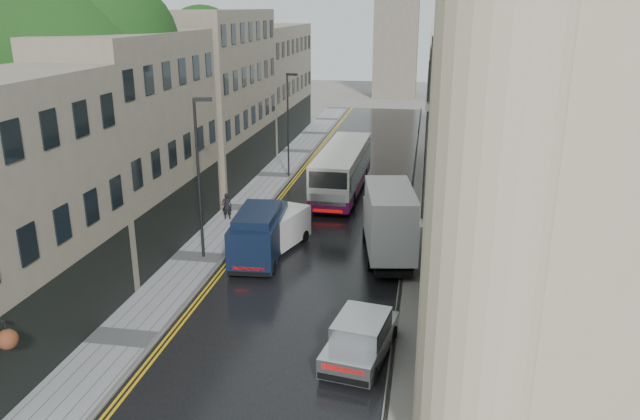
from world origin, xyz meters
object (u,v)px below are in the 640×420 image
(tree_far, at_px, (176,97))
(pedestrian, at_px, (227,206))
(silver_hatchback, at_px, (324,354))
(lamp_post_far, at_px, (288,126))
(tree_near, at_px, (71,118))
(cream_bus, at_px, (316,181))
(lamp_post_near, at_px, (199,181))
(white_van, at_px, (246,238))
(white_lorry, at_px, (371,233))
(navy_van, at_px, (231,246))

(tree_far, height_order, pedestrian, tree_far)
(silver_hatchback, height_order, lamp_post_far, lamp_post_far)
(tree_near, relative_size, cream_bus, 1.21)
(lamp_post_near, bearing_deg, pedestrian, 81.57)
(white_van, distance_m, pedestrian, 5.87)
(tree_near, xyz_separation_m, lamp_post_far, (7.75, 15.66, -3.02))
(cream_bus, xyz_separation_m, lamp_post_near, (-4.12, -9.95, 2.57))
(tree_near, height_order, lamp_post_far, tree_near)
(white_van, bearing_deg, white_lorry, 10.10)
(pedestrian, bearing_deg, navy_van, 104.06)
(white_lorry, relative_size, white_van, 1.65)
(white_lorry, bearing_deg, tree_far, 128.44)
(cream_bus, distance_m, lamp_post_far, 7.59)
(silver_hatchback, distance_m, lamp_post_near, 12.72)
(pedestrian, xyz_separation_m, lamp_post_far, (1.46, 10.49, 2.99))
(silver_hatchback, relative_size, lamp_post_far, 0.57)
(navy_van, distance_m, lamp_post_far, 18.07)
(cream_bus, relative_size, white_lorry, 1.56)
(tree_far, bearing_deg, white_van, -56.33)
(cream_bus, distance_m, white_van, 9.51)
(white_van, bearing_deg, pedestrian, 133.94)
(cream_bus, height_order, pedestrian, cream_bus)
(tree_far, height_order, white_lorry, tree_far)
(lamp_post_near, relative_size, lamp_post_far, 1.06)
(tree_near, distance_m, white_van, 10.76)
(lamp_post_near, distance_m, lamp_post_far, 16.40)
(white_lorry, distance_m, lamp_post_near, 8.84)
(white_lorry, xyz_separation_m, white_van, (-6.47, 0.73, -0.92))
(tree_far, bearing_deg, lamp_post_near, -64.29)
(tree_far, relative_size, silver_hatchback, 2.87)
(tree_far, bearing_deg, white_lorry, -42.26)
(tree_near, distance_m, tree_far, 13.02)
(navy_van, bearing_deg, lamp_post_far, 89.56)
(navy_van, relative_size, pedestrian, 3.35)
(tree_far, xyz_separation_m, navy_van, (8.59, -15.20, -4.82))
(tree_near, xyz_separation_m, cream_bus, (11.02, 9.22, -5.36))
(cream_bus, distance_m, white_lorry, 10.95)
(cream_bus, height_order, white_lorry, white_lorry)
(pedestrian, height_order, lamp_post_near, lamp_post_near)
(cream_bus, height_order, silver_hatchback, cream_bus)
(tree_near, relative_size, silver_hatchback, 3.20)
(tree_far, distance_m, white_lorry, 20.93)
(white_lorry, distance_m, silver_hatchback, 9.46)
(cream_bus, xyz_separation_m, pedestrian, (-4.73, -4.06, -0.65))
(white_lorry, relative_size, lamp_post_far, 0.97)
(lamp_post_near, bearing_deg, navy_van, -51.02)
(navy_van, xyz_separation_m, pedestrian, (-2.60, 7.36, -0.48))
(white_van, bearing_deg, tree_far, 140.22)
(tree_far, height_order, white_van, tree_far)
(white_lorry, relative_size, pedestrian, 4.52)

